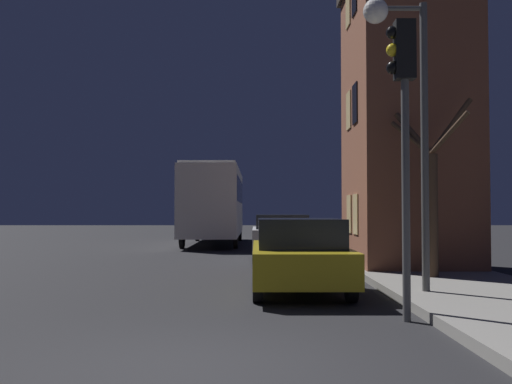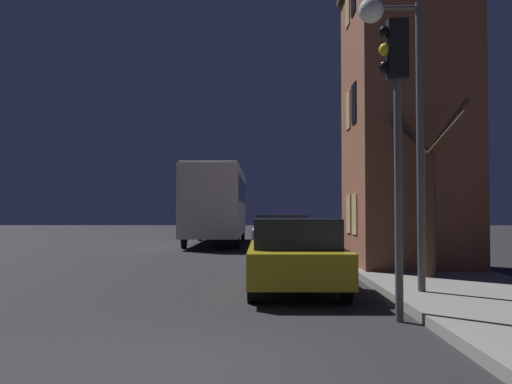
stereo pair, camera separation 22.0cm
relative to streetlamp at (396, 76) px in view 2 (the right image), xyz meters
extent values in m
plane|color=black|center=(-3.32, -4.60, -4.19)|extent=(120.00, 120.00, 0.00)
cube|color=brown|center=(1.55, 5.48, 0.02)|extent=(3.04, 4.15, 8.08)
cube|color=#E5C67F|center=(0.01, 4.95, -2.62)|extent=(0.03, 0.70, 1.10)
cube|color=#E5C67F|center=(0.01, 6.01, -2.62)|extent=(0.03, 0.70, 1.10)
cube|color=black|center=(0.01, 4.95, 0.42)|extent=(0.03, 0.70, 1.10)
cube|color=#E5C67F|center=(0.01, 6.01, 0.42)|extent=(0.03, 0.70, 1.10)
cube|color=#E5C67F|center=(0.01, 6.01, 3.45)|extent=(0.03, 0.70, 1.10)
cylinder|color=#4C4C4C|center=(0.45, 0.00, -1.32)|extent=(0.14, 0.14, 5.41)
cylinder|color=#4C4C4C|center=(0.00, 0.00, 1.29)|extent=(0.90, 0.09, 0.09)
sphere|color=white|center=(-0.45, 0.00, 1.24)|extent=(0.47, 0.47, 0.47)
cylinder|color=#4C4C4C|center=(-0.46, -2.06, -2.37)|extent=(0.12, 0.12, 3.64)
cube|color=black|center=(-0.46, -2.06, -0.10)|extent=(0.30, 0.24, 0.90)
sphere|color=black|center=(-0.64, -2.06, 0.17)|extent=(0.20, 0.20, 0.20)
sphere|color=yellow|center=(-0.64, -2.06, -0.10)|extent=(0.20, 0.20, 0.20)
sphere|color=black|center=(-0.64, -2.06, -0.37)|extent=(0.20, 0.20, 0.20)
cylinder|color=#473323|center=(1.27, 2.32, -2.63)|extent=(0.30, 0.30, 2.78)
cylinder|color=#473323|center=(1.57, 1.96, -0.82)|extent=(0.73, 0.84, 0.92)
cylinder|color=#473323|center=(1.76, 2.38, -0.60)|extent=(1.08, 0.26, 1.35)
cylinder|color=#473323|center=(0.93, 2.69, -0.83)|extent=(0.81, 0.86, 0.91)
cylinder|color=#473323|center=(0.99, 2.73, -0.72)|extent=(0.72, 0.99, 1.14)
cube|color=beige|center=(-4.78, 17.76, -2.12)|extent=(2.55, 10.03, 3.16)
cube|color=black|center=(-4.78, 17.76, -1.55)|extent=(2.57, 9.23, 1.14)
cube|color=#B2B2B2|center=(-4.78, 17.76, -0.48)|extent=(2.42, 9.53, 0.12)
cylinder|color=black|center=(-3.60, 21.02, -3.71)|extent=(0.18, 0.96, 0.96)
cylinder|color=black|center=(-5.97, 21.02, -3.71)|extent=(0.18, 0.96, 0.96)
cylinder|color=black|center=(-3.60, 14.50, -3.71)|extent=(0.18, 0.96, 0.96)
cylinder|color=black|center=(-5.97, 14.50, -3.71)|extent=(0.18, 0.96, 0.96)
cube|color=olive|center=(-1.83, 1.19, -3.57)|extent=(1.87, 4.58, 0.63)
cube|color=black|center=(-1.83, 0.96, -2.98)|extent=(1.65, 2.38, 0.57)
cylinder|color=black|center=(-0.99, 2.68, -3.89)|extent=(0.18, 0.60, 0.60)
cylinder|color=black|center=(-2.68, 2.68, -3.89)|extent=(0.18, 0.60, 0.60)
cylinder|color=black|center=(-0.99, -0.30, -3.89)|extent=(0.18, 0.60, 0.60)
cylinder|color=black|center=(-2.68, -0.30, -3.89)|extent=(0.18, 0.60, 0.60)
cube|color=#B7BABF|center=(-1.88, 8.35, -3.48)|extent=(1.88, 4.23, 0.75)
cube|color=black|center=(-1.88, 8.14, -2.88)|extent=(1.65, 2.20, 0.45)
cylinder|color=black|center=(-1.04, 9.73, -3.86)|extent=(0.18, 0.66, 0.66)
cylinder|color=black|center=(-2.73, 9.73, -3.86)|extent=(0.18, 0.66, 0.66)
cylinder|color=black|center=(-1.04, 6.98, -3.86)|extent=(0.18, 0.66, 0.66)
cylinder|color=black|center=(-2.73, 6.98, -3.86)|extent=(0.18, 0.66, 0.66)
camera|label=1|loc=(-2.71, -10.62, -2.54)|focal=40.00mm
camera|label=2|loc=(-2.49, -10.62, -2.54)|focal=40.00mm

